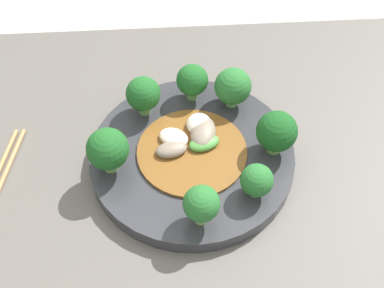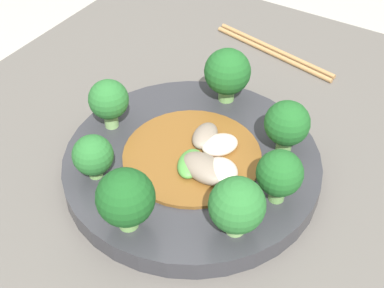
% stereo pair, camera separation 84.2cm
% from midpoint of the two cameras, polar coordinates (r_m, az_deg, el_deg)
% --- Properties ---
extents(plate, '(0.30, 0.30, 0.02)m').
position_cam_midpoint_polar(plate, '(0.58, 24.51, -35.84)').
color(plate, '#333338').
rests_on(plate, table).
extents(broccoli_southeast, '(0.05, 0.05, 0.07)m').
position_cam_midpoint_polar(broccoli_southeast, '(0.58, 36.99, -30.14)').
color(broccoli_southeast, '#70A356').
rests_on(broccoli_southeast, plate).
extents(broccoli_north, '(0.05, 0.05, 0.07)m').
position_cam_midpoint_polar(broccoli_north, '(0.51, 12.36, -30.64)').
color(broccoli_north, '#89B76B').
rests_on(broccoli_north, plate).
extents(broccoli_east, '(0.06, 0.06, 0.07)m').
position_cam_midpoint_polar(broccoli_east, '(0.57, 26.94, -22.98)').
color(broccoli_east, '#7AAD5B').
rests_on(broccoli_east, plate).
extents(broccoli_northwest, '(0.05, 0.05, 0.05)m').
position_cam_midpoint_polar(broccoli_northwest, '(0.50, 12.98, -40.31)').
color(broccoli_northwest, '#7AAD5B').
rests_on(broccoli_northwest, plate).
extents(broccoli_southwest, '(0.06, 0.06, 0.07)m').
position_cam_midpoint_polar(broccoli_southwest, '(0.54, 37.22, -43.58)').
color(broccoli_southwest, '#89B76B').
rests_on(broccoli_southwest, plate).
extents(broccoli_south, '(0.05, 0.05, 0.06)m').
position_cam_midpoint_polar(broccoli_south, '(0.56, 39.53, -37.68)').
color(broccoli_south, '#70A356').
rests_on(broccoli_south, plate).
extents(broccoli_west, '(0.06, 0.06, 0.07)m').
position_cam_midpoint_polar(broccoli_west, '(0.50, 22.27, -47.07)').
color(broccoli_west, '#7AAD5B').
rests_on(broccoli_west, plate).
extents(stirfry_center, '(0.16, 0.16, 0.02)m').
position_cam_midpoint_polar(stirfry_center, '(0.56, 26.74, -35.81)').
color(stirfry_center, brown).
rests_on(stirfry_center, plate).
extents(chopsticks, '(0.06, 0.21, 0.01)m').
position_cam_midpoint_polar(chopsticks, '(0.72, 27.10, -13.65)').
color(chopsticks, '#AD7F4C').
rests_on(chopsticks, table).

